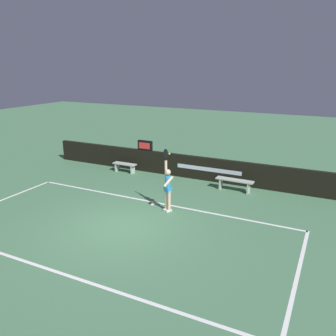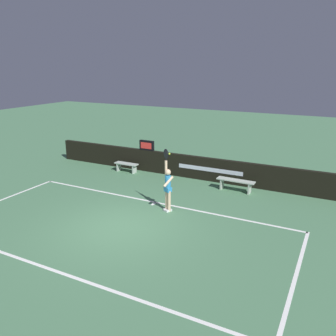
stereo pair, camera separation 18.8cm
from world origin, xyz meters
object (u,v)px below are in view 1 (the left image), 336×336
(tennis_player, at_px, (168,186))
(courtside_bench_near, at_px, (235,182))
(speed_display, at_px, (145,145))
(tennis_ball, at_px, (169,154))
(courtside_bench_far, at_px, (125,166))

(tennis_player, distance_m, courtside_bench_near, 3.52)
(speed_display, bearing_deg, tennis_ball, -50.62)
(speed_display, relative_size, courtside_bench_near, 0.48)
(tennis_ball, relative_size, courtside_bench_far, 0.06)
(tennis_ball, xyz_separation_m, courtside_bench_far, (-4.07, 3.34, -1.82))
(speed_display, distance_m, tennis_player, 5.04)
(speed_display, relative_size, tennis_player, 0.33)
(speed_display, bearing_deg, courtside_bench_near, -9.75)
(speed_display, bearing_deg, tennis_player, -51.04)
(courtside_bench_near, distance_m, courtside_bench_far, 5.56)
(tennis_player, relative_size, courtside_bench_near, 1.44)
(tennis_player, height_order, courtside_bench_far, tennis_player)
(courtside_bench_far, bearing_deg, tennis_ball, -39.39)
(tennis_player, height_order, courtside_bench_near, tennis_player)
(tennis_player, relative_size, tennis_ball, 33.62)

